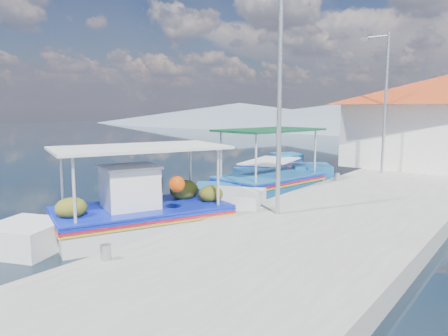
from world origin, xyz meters
The scene contains 9 objects.
ground centered at (0.00, 0.00, 0.00)m, with size 160.00×160.00×0.00m, color black.
quay centered at (5.90, 6.00, 0.25)m, with size 5.00×44.00×0.50m, color #A9A69E.
bollards centered at (3.80, 5.25, 0.65)m, with size 0.20×17.20×0.30m.
main_caique centered at (1.78, -0.27, 0.50)m, with size 4.31×7.28×2.61m.
caique_green_canopy centered at (1.87, 6.11, 0.42)m, with size 3.06×7.48×2.84m.
caique_blue_hull centered at (-0.34, 9.91, 0.32)m, with size 2.77×6.55×1.19m.
harbor_building centered at (6.20, 15.00, 2.78)m, with size 10.49×10.49×4.40m.
lamp_post_near centered at (4.51, 2.00, 3.85)m, with size 1.21×0.14×6.00m.
lamp_post_far centered at (4.51, 11.00, 3.85)m, with size 1.21×0.14×6.00m.
Camera 1 is at (10.22, -7.70, 3.36)m, focal length 33.79 mm.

